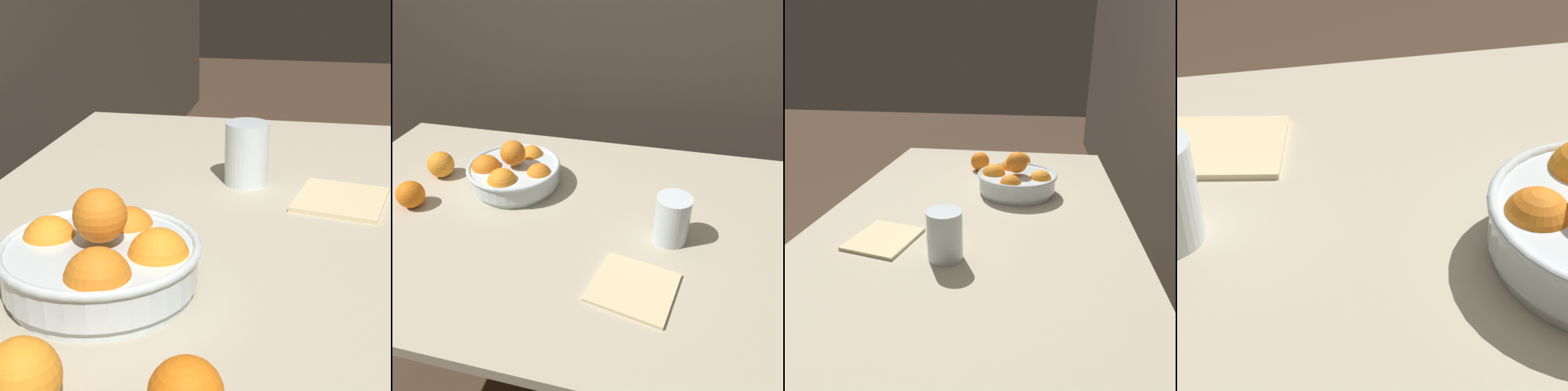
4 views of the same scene
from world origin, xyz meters
The scene contains 2 objects.
dining_table centered at (0.00, 0.00, 0.64)m, with size 1.49×0.90×0.71m.
napkin centered at (0.19, -0.21, 0.71)m, with size 0.17×0.15×0.01m, color beige.
Camera 4 is at (0.15, 0.57, 1.17)m, focal length 60.00 mm.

